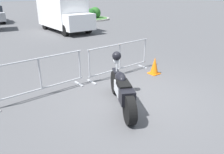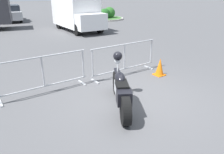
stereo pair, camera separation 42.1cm
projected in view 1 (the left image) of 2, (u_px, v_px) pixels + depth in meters
ground_plane at (132, 97)px, 5.93m from camera, size 120.00×120.00×0.00m
motorcycle at (122, 89)px, 5.29m from camera, size 1.13×2.01×1.23m
crowd_barrier_near at (40, 76)px, 5.82m from camera, size 2.56×0.55×1.07m
crowd_barrier_far at (120, 58)px, 7.34m from camera, size 2.56×0.55×1.07m
delivery_van at (63, 13)px, 15.16m from camera, size 2.03×5.02×2.31m
planter_island at (91, 16)px, 21.56m from camera, size 3.97×3.97×1.18m
traffic_cone at (155, 66)px, 7.46m from camera, size 0.34×0.34×0.59m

